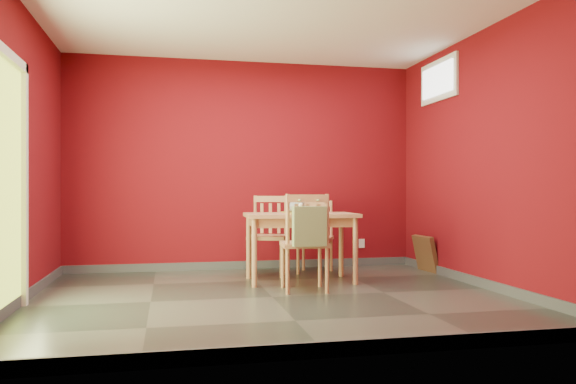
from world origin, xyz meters
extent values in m
plane|color=#2D342D|center=(0.00, 0.00, 0.00)|extent=(4.50, 4.50, 0.00)
plane|color=#630A10|center=(0.00, 2.00, 1.35)|extent=(4.50, 0.00, 4.50)
plane|color=#630A10|center=(0.00, -2.00, 1.35)|extent=(4.50, 0.00, 4.50)
plane|color=#630A10|center=(-2.25, 0.00, 1.35)|extent=(0.00, 4.00, 4.00)
plane|color=#630A10|center=(2.25, 0.00, 1.35)|extent=(0.00, 4.00, 4.00)
plane|color=white|center=(0.00, 0.00, 2.70)|extent=(4.50, 4.50, 0.00)
cube|color=#3F4244|center=(0.00, 1.99, 0.05)|extent=(4.50, 0.02, 0.10)
cube|color=#3F4244|center=(0.00, -1.99, 0.05)|extent=(4.50, 0.02, 0.10)
cube|color=#3F4244|center=(-2.24, 0.00, 0.05)|extent=(0.03, 4.00, 0.10)
cube|color=#3F4244|center=(2.24, 0.00, 0.05)|extent=(0.03, 4.00, 0.10)
cube|color=#B7D838|center=(-2.24, -0.40, 1.02)|extent=(0.02, 0.85, 2.05)
cube|color=white|center=(-2.21, 0.06, 1.06)|extent=(0.06, 0.08, 2.13)
cube|color=white|center=(-2.21, -0.40, 2.09)|extent=(0.06, 1.01, 0.08)
cube|color=white|center=(2.23, 1.00, 2.35)|extent=(0.03, 0.90, 0.50)
cube|color=white|center=(2.21, 1.00, 2.35)|extent=(0.02, 0.76, 0.36)
cube|color=silver|center=(1.60, 1.99, 0.30)|extent=(0.08, 0.02, 0.12)
cube|color=#B27B53|center=(0.47, 0.84, 0.74)|extent=(1.25, 0.76, 0.04)
cube|color=#B27B53|center=(0.47, 0.84, 0.67)|extent=(1.12, 0.63, 0.10)
cylinder|color=#B27B53|center=(-0.09, 0.56, 0.36)|extent=(0.06, 0.06, 0.72)
cylinder|color=#B27B53|center=(-0.06, 1.15, 0.36)|extent=(0.06, 0.06, 0.72)
cylinder|color=#B27B53|center=(1.01, 0.52, 0.36)|extent=(0.06, 0.06, 0.72)
cylinder|color=#B27B53|center=(1.03, 1.11, 0.36)|extent=(0.06, 0.06, 0.72)
cube|color=#AC882C|center=(0.47, 0.84, 0.77)|extent=(0.36, 0.69, 0.01)
cube|color=#AC882C|center=(0.47, 0.49, 0.59)|extent=(0.33, 0.02, 0.34)
cube|color=#B27B53|center=(0.20, 1.39, 0.46)|extent=(0.57, 0.57, 0.04)
cylinder|color=#B27B53|center=(-0.04, 1.27, 0.22)|extent=(0.04, 0.04, 0.44)
cylinder|color=#B27B53|center=(0.08, 1.63, 0.22)|extent=(0.04, 0.04, 0.44)
cylinder|color=#B27B53|center=(0.32, 1.14, 0.22)|extent=(0.04, 0.04, 0.44)
cylinder|color=#B27B53|center=(0.45, 1.50, 0.22)|extent=(0.04, 0.04, 0.44)
cylinder|color=#B27B53|center=(0.08, 1.63, 0.72)|extent=(0.04, 0.04, 0.48)
cylinder|color=#B27B53|center=(0.45, 1.50, 0.72)|extent=(0.04, 0.04, 0.48)
cube|color=#B27B53|center=(0.26, 1.57, 0.91)|extent=(0.39, 0.17, 0.07)
cube|color=#B27B53|center=(0.16, 1.60, 0.67)|extent=(0.04, 0.03, 0.37)
cube|color=#B27B53|center=(0.26, 1.57, 0.67)|extent=(0.04, 0.03, 0.37)
cube|color=#B27B53|center=(0.37, 1.53, 0.67)|extent=(0.04, 0.03, 0.37)
cube|color=#B27B53|center=(0.81, 1.46, 0.43)|extent=(0.55, 0.55, 0.04)
cylinder|color=#B27B53|center=(0.57, 1.37, 0.20)|extent=(0.04, 0.04, 0.41)
cylinder|color=#B27B53|center=(0.72, 1.70, 0.20)|extent=(0.04, 0.04, 0.41)
cylinder|color=#B27B53|center=(0.89, 1.23, 0.20)|extent=(0.04, 0.04, 0.41)
cylinder|color=#B27B53|center=(1.04, 1.55, 0.20)|extent=(0.04, 0.04, 0.41)
cylinder|color=#B27B53|center=(0.72, 1.70, 0.67)|extent=(0.04, 0.04, 0.45)
cylinder|color=#B27B53|center=(1.04, 1.55, 0.67)|extent=(0.04, 0.04, 0.45)
cube|color=#B27B53|center=(0.88, 1.62, 0.85)|extent=(0.36, 0.19, 0.07)
cube|color=#B27B53|center=(0.79, 1.67, 0.63)|extent=(0.04, 0.03, 0.35)
cube|color=#B27B53|center=(0.88, 1.62, 0.63)|extent=(0.04, 0.03, 0.35)
cube|color=#B27B53|center=(0.97, 1.58, 0.63)|extent=(0.04, 0.03, 0.35)
cube|color=#B27B53|center=(0.38, 0.28, 0.47)|extent=(0.49, 0.49, 0.04)
cylinder|color=#B27B53|center=(0.59, 0.46, 0.22)|extent=(0.04, 0.04, 0.45)
cylinder|color=#B27B53|center=(0.56, 0.07, 0.22)|extent=(0.04, 0.04, 0.45)
cylinder|color=#B27B53|center=(0.20, 0.49, 0.22)|extent=(0.04, 0.04, 0.45)
cylinder|color=#B27B53|center=(0.17, 0.10, 0.22)|extent=(0.04, 0.04, 0.45)
cylinder|color=#B27B53|center=(0.56, 0.07, 0.74)|extent=(0.04, 0.04, 0.49)
cylinder|color=#B27B53|center=(0.17, 0.10, 0.74)|extent=(0.04, 0.04, 0.49)
cube|color=#B27B53|center=(0.37, 0.08, 0.94)|extent=(0.42, 0.07, 0.08)
cube|color=#B27B53|center=(0.48, 0.07, 0.69)|extent=(0.04, 0.02, 0.38)
cube|color=#B27B53|center=(0.37, 0.08, 0.69)|extent=(0.04, 0.02, 0.38)
cube|color=#B27B53|center=(0.26, 0.09, 0.69)|extent=(0.04, 0.02, 0.38)
cube|color=#758756|center=(0.37, 0.00, 0.67)|extent=(0.32, 0.10, 0.38)
cylinder|color=#758756|center=(0.28, 0.06, 0.92)|extent=(0.02, 0.16, 0.02)
cylinder|color=#758756|center=(0.46, 0.06, 0.92)|extent=(0.02, 0.16, 0.02)
cube|color=brown|center=(2.19, 1.27, 0.22)|extent=(0.18, 0.46, 0.45)
cube|color=black|center=(2.19, 1.27, 0.22)|extent=(0.12, 0.32, 0.31)
camera|label=1|loc=(-0.96, -5.25, 1.01)|focal=35.00mm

